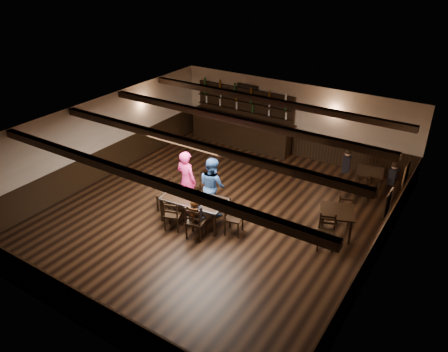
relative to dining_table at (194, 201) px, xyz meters
The scene contains 25 objects.
ground 0.98m from the dining_table, 63.09° to the left, with size 10.00×10.00×0.00m, color black.
room_shell 1.30m from the dining_table, 63.78° to the left, with size 9.02×10.02×2.71m.
dining_table is the anchor object (origin of this frame).
chair_near_left 0.73m from the dining_table, 112.13° to the right, with size 0.54×0.53×0.92m.
chair_near_right 0.82m from the dining_table, 53.62° to the right, with size 0.53×0.52×0.99m.
chair_end_left 1.12m from the dining_table, behind, with size 0.53×0.55×0.93m.
chair_end_right 1.14m from the dining_table, ahead, with size 0.52×0.53×0.97m.
chair_far_pushed 1.56m from the dining_table, 126.03° to the left, with size 0.47×0.46×0.78m.
woman_pink 0.83m from the dining_table, 141.82° to the left, with size 0.66×0.44×1.82m, color #DB2C6B.
man_blue 0.75m from the dining_table, 80.75° to the left, with size 0.84×0.65×1.72m, color navy.
seated_person 0.76m from the dining_table, 51.59° to the right, with size 0.31×0.47×0.76m.
cake 0.49m from the dining_table, behind, with size 0.32×0.32×0.10m.
plate_stack_a 0.16m from the dining_table, 150.67° to the right, with size 0.16×0.16×0.15m, color white.
plate_stack_b 0.23m from the dining_table, ahead, with size 0.18×0.18×0.21m, color white.
tea_light 0.15m from the dining_table, 53.28° to the left, with size 0.05×0.05×0.06m.
salt_shaker 0.35m from the dining_table, 12.08° to the right, with size 0.03×0.03×0.08m, color silver.
pepper_shaker 0.45m from the dining_table, ahead, with size 0.04×0.04×0.10m, color #A5A8AD.
drink_glass 0.30m from the dining_table, 28.30° to the left, with size 0.08×0.08×0.12m, color silver.
menu_red 0.50m from the dining_table, ahead, with size 0.33×0.23×0.00m, color maroon.
menu_blue 0.57m from the dining_table, 16.38° to the left, with size 0.26×0.19×0.00m, color #0E0F46.
bar_counter 5.60m from the dining_table, 107.25° to the left, with size 4.30×0.70×2.20m.
back_table_a 3.85m from the dining_table, 23.56° to the left, with size 1.13×1.13×0.75m.
back_table_b 5.59m from the dining_table, 50.09° to the left, with size 0.94×0.94×0.75m.
bg_patron_left 5.24m from the dining_table, 57.88° to the left, with size 0.30×0.41×0.77m.
bg_patron_right 6.13m from the dining_table, 46.12° to the left, with size 0.22×0.34×0.70m.
Camera 1 is at (5.95, -8.84, 6.92)m, focal length 35.00 mm.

